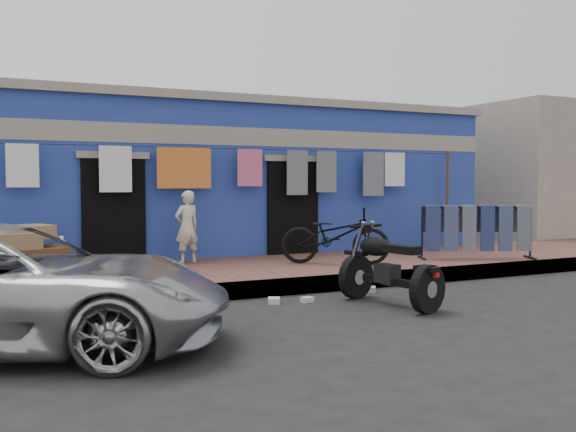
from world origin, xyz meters
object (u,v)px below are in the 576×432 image
(seated_person, at_px, (187,227))
(motorcycle, at_px, (390,266))
(jeans_rack, at_px, (476,231))
(bicycle, at_px, (335,229))
(car, at_px, (1,285))

(seated_person, bearing_deg, motorcycle, 99.80)
(seated_person, bearing_deg, jeans_rack, 146.42)
(bicycle, bearing_deg, motorcycle, -158.97)
(jeans_rack, bearing_deg, seated_person, 161.28)
(motorcycle, relative_size, jeans_rack, 0.82)
(car, height_order, motorcycle, car)
(seated_person, height_order, motorcycle, seated_person)
(car, xyz_separation_m, seated_person, (3.11, 3.95, 0.24))
(seated_person, relative_size, bicycle, 0.69)
(car, height_order, bicycle, bicycle)
(seated_person, height_order, jeans_rack, seated_person)
(seated_person, xyz_separation_m, bicycle, (2.29, -1.24, -0.04))
(car, height_order, seated_person, seated_person)
(bicycle, distance_m, jeans_rack, 2.80)
(motorcycle, bearing_deg, seated_person, 103.35)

